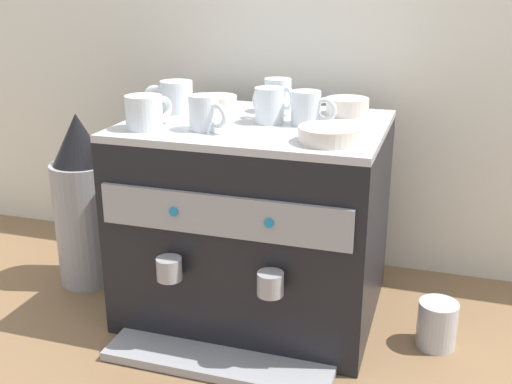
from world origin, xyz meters
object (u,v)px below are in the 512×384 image
at_px(ceramic_cup_3, 268,105).
at_px(milk_pitcher, 437,324).
at_px(espresso_machine, 256,219).
at_px(ceramic_cup_1, 205,113).
at_px(ceramic_cup_0, 279,95).
at_px(ceramic_cup_5, 308,108).
at_px(ceramic_bowl_2, 329,135).
at_px(ceramic_cup_2, 175,97).
at_px(ceramic_cup_4, 146,112).
at_px(ceramic_bowl_0, 347,107).
at_px(coffee_grinder, 83,205).
at_px(ceramic_bowl_1, 217,102).

bearing_deg(ceramic_cup_3, milk_pitcher, -7.36).
distance_m(espresso_machine, ceramic_cup_1, 0.32).
bearing_deg(milk_pitcher, ceramic_cup_3, 172.64).
distance_m(ceramic_cup_0, ceramic_cup_3, 0.12).
height_order(ceramic_cup_5, ceramic_bowl_2, ceramic_cup_5).
height_order(ceramic_cup_0, ceramic_cup_2, ceramic_cup_0).
bearing_deg(ceramic_cup_4, ceramic_cup_5, 23.38).
distance_m(espresso_machine, ceramic_cup_3, 0.29).
distance_m(espresso_machine, ceramic_cup_4, 0.38).
bearing_deg(ceramic_cup_5, milk_pitcher, -9.67).
relative_size(ceramic_cup_5, milk_pitcher, 0.98).
height_order(ceramic_cup_4, ceramic_cup_5, ceramic_cup_5).
height_order(ceramic_cup_2, ceramic_bowl_2, ceramic_cup_2).
bearing_deg(ceramic_cup_2, espresso_machine, -11.15).
height_order(ceramic_cup_3, ceramic_bowl_0, ceramic_cup_3).
xyz_separation_m(ceramic_bowl_2, coffee_grinder, (-0.69, 0.13, -0.28)).
height_order(ceramic_cup_4, coffee_grinder, ceramic_cup_4).
bearing_deg(ceramic_bowl_1, espresso_machine, -39.77).
bearing_deg(ceramic_bowl_0, ceramic_cup_5, -116.54).
bearing_deg(ceramic_bowl_2, coffee_grinder, 168.98).
relative_size(espresso_machine, coffee_grinder, 1.26).
distance_m(ceramic_cup_4, ceramic_cup_5, 0.37).
distance_m(ceramic_bowl_1, coffee_grinder, 0.46).
xyz_separation_m(ceramic_cup_0, coffee_grinder, (-0.51, -0.13, -0.31)).
xyz_separation_m(ceramic_bowl_1, coffee_grinder, (-0.35, -0.12, -0.28)).
distance_m(espresso_machine, ceramic_bowl_0, 0.36).
bearing_deg(milk_pitcher, ceramic_bowl_0, 143.65).
height_order(espresso_machine, ceramic_cup_0, ceramic_cup_0).
xyz_separation_m(ceramic_cup_1, coffee_grinder, (-0.41, 0.11, -0.30)).
relative_size(ceramic_cup_1, ceramic_cup_2, 0.84).
bearing_deg(ceramic_bowl_1, ceramic_cup_3, -32.78).
relative_size(ceramic_bowl_0, coffee_grinder, 0.22).
distance_m(ceramic_cup_4, ceramic_bowl_2, 0.42).
bearing_deg(ceramic_cup_3, ceramic_cup_5, 0.98).
bearing_deg(ceramic_cup_2, ceramic_bowl_0, 13.84).
relative_size(ceramic_cup_1, ceramic_cup_5, 0.94).
relative_size(ceramic_cup_5, ceramic_bowl_2, 0.85).
height_order(ceramic_cup_0, ceramic_cup_1, ceramic_cup_0).
bearing_deg(ceramic_cup_1, ceramic_bowl_1, 105.03).
distance_m(ceramic_bowl_0, ceramic_bowl_2, 0.28).
xyz_separation_m(ceramic_bowl_1, ceramic_bowl_2, (0.34, -0.25, -0.00)).
bearing_deg(ceramic_cup_1, ceramic_cup_2, 132.99).
height_order(ceramic_cup_3, ceramic_cup_4, ceramic_cup_3).
xyz_separation_m(ceramic_cup_2, ceramic_bowl_2, (0.43, -0.18, -0.02)).
distance_m(ceramic_cup_3, ceramic_bowl_0, 0.21).
distance_m(espresso_machine, ceramic_cup_0, 0.32).
distance_m(ceramic_bowl_0, ceramic_bowl_1, 0.34).
bearing_deg(ceramic_cup_0, ceramic_cup_4, -131.56).
bearing_deg(milk_pitcher, coffee_grinder, 177.13).
bearing_deg(ceramic_cup_4, coffee_grinder, 153.78).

